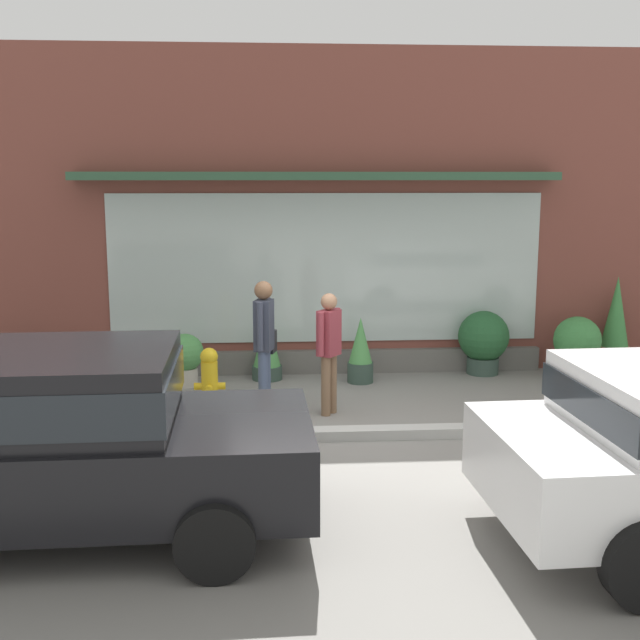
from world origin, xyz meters
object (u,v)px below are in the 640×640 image
at_px(parked_car_black, 50,433).
at_px(potted_plant_doorstep, 185,357).
at_px(pedestrian_passerby, 329,345).
at_px(potted_plant_window_center, 615,326).
at_px(potted_plant_window_right, 360,351).
at_px(fire_hydrant, 210,385).
at_px(potted_plant_near_hydrant, 483,340).
at_px(potted_plant_low_front, 26,362).
at_px(potted_plant_corner_tall, 577,344).
at_px(pedestrian_with_handbag, 265,338).
at_px(potted_plant_window_left, 267,346).

xyz_separation_m(parked_car_black, potted_plant_doorstep, (0.63, 4.86, -0.46)).
relative_size(pedestrian_passerby, potted_plant_window_center, 1.04).
xyz_separation_m(potted_plant_window_center, potted_plant_doorstep, (-6.58, -0.42, -0.28)).
xyz_separation_m(pedestrian_passerby, potted_plant_window_right, (0.59, 1.57, -0.44)).
distance_m(fire_hydrant, potted_plant_doorstep, 1.80).
height_order(pedestrian_passerby, potted_plant_window_center, pedestrian_passerby).
height_order(fire_hydrant, potted_plant_window_center, potted_plant_window_center).
height_order(fire_hydrant, potted_plant_near_hydrant, potted_plant_near_hydrant).
height_order(pedestrian_passerby, potted_plant_low_front, pedestrian_passerby).
bearing_deg(potted_plant_window_right, fire_hydrant, -139.92).
height_order(potted_plant_low_front, potted_plant_corner_tall, potted_plant_corner_tall).
height_order(pedestrian_with_handbag, potted_plant_corner_tall, pedestrian_with_handbag).
distance_m(potted_plant_low_front, potted_plant_corner_tall, 8.15).
height_order(potted_plant_doorstep, potted_plant_corner_tall, potted_plant_corner_tall).
bearing_deg(potted_plant_near_hydrant, potted_plant_doorstep, -174.76).
bearing_deg(pedestrian_passerby, potted_plant_window_right, -164.27).
relative_size(pedestrian_passerby, potted_plant_low_front, 2.37).
relative_size(potted_plant_window_right, potted_plant_corner_tall, 1.03).
distance_m(potted_plant_doorstep, potted_plant_near_hydrant, 4.53).
bearing_deg(fire_hydrant, potted_plant_corner_tall, 18.00).
xyz_separation_m(fire_hydrant, pedestrian_with_handbag, (0.68, 0.21, 0.55)).
distance_m(parked_car_black, potted_plant_corner_tall, 8.08).
relative_size(fire_hydrant, potted_plant_low_front, 1.40).
relative_size(fire_hydrant, pedestrian_with_handbag, 0.54).
relative_size(potted_plant_window_right, potted_plant_low_front, 1.48).
relative_size(pedestrian_with_handbag, potted_plant_window_right, 1.77).
bearing_deg(parked_car_black, potted_plant_window_center, 34.88).
bearing_deg(potted_plant_window_right, parked_car_black, -123.17).
relative_size(potted_plant_window_left, potted_plant_window_center, 0.70).
height_order(potted_plant_window_right, potted_plant_low_front, potted_plant_window_right).
bearing_deg(potted_plant_corner_tall, potted_plant_window_left, 176.33).
bearing_deg(potted_plant_doorstep, potted_plant_window_right, 0.50).
bearing_deg(potted_plant_window_center, pedestrian_passerby, -156.97).
bearing_deg(potted_plant_low_front, parked_car_black, -71.58).
xyz_separation_m(potted_plant_window_center, potted_plant_window_right, (-4.02, -0.40, -0.25)).
bearing_deg(pedestrian_with_handbag, potted_plant_doorstep, 51.38).
xyz_separation_m(parked_car_black, potted_plant_low_front, (-1.70, 5.10, -0.57)).
bearing_deg(potted_plant_near_hydrant, pedestrian_passerby, -142.39).
bearing_deg(potted_plant_window_center, potted_plant_doorstep, -176.37).
xyz_separation_m(pedestrian_with_handbag, potted_plant_doorstep, (-1.15, 1.53, -0.57)).
xyz_separation_m(pedestrian_with_handbag, pedestrian_passerby, (0.81, -0.02, -0.10)).
relative_size(fire_hydrant, pedestrian_passerby, 0.59).
distance_m(fire_hydrant, potted_plant_corner_tall, 5.62).
distance_m(parked_car_black, potted_plant_low_front, 5.41).
xyz_separation_m(pedestrian_passerby, potted_plant_window_center, (4.61, 1.96, -0.19)).
bearing_deg(potted_plant_doorstep, fire_hydrant, -74.82).
bearing_deg(potted_plant_window_right, potted_plant_corner_tall, -0.35).
bearing_deg(fire_hydrant, potted_plant_window_right, 40.08).
height_order(pedestrian_with_handbag, potted_plant_window_center, pedestrian_with_handbag).
relative_size(parked_car_black, potted_plant_corner_tall, 4.44).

